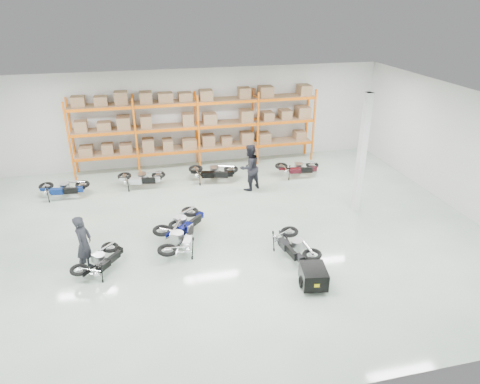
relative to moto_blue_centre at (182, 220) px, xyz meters
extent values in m
plane|color=silver|center=(1.47, -0.14, -0.57)|extent=(18.00, 18.00, 0.00)
plane|color=white|center=(1.47, -0.14, 3.93)|extent=(18.00, 18.00, 0.00)
plane|color=silver|center=(1.47, 6.86, 1.68)|extent=(18.00, 0.00, 18.00)
plane|color=silver|center=(1.47, -7.14, 1.68)|extent=(18.00, 0.00, 18.00)
plane|color=silver|center=(10.47, -0.14, 1.68)|extent=(0.00, 14.00, 14.00)
cube|color=orange|center=(-4.13, 5.86, 1.18)|extent=(0.08, 0.08, 3.50)
cube|color=orange|center=(-4.13, 6.76, 1.18)|extent=(0.08, 0.08, 3.50)
cube|color=orange|center=(-1.33, 5.86, 1.18)|extent=(0.08, 0.08, 3.50)
cube|color=orange|center=(-1.33, 6.76, 1.18)|extent=(0.08, 0.08, 3.50)
cube|color=orange|center=(1.47, 5.86, 1.18)|extent=(0.08, 0.08, 3.50)
cube|color=orange|center=(1.47, 6.76, 1.18)|extent=(0.08, 0.08, 3.50)
cube|color=orange|center=(4.27, 5.86, 1.18)|extent=(0.08, 0.08, 3.50)
cube|color=orange|center=(4.27, 6.76, 1.18)|extent=(0.08, 0.08, 3.50)
cube|color=orange|center=(7.07, 5.86, 1.18)|extent=(0.08, 0.08, 3.50)
cube|color=orange|center=(7.07, 6.76, 1.18)|extent=(0.08, 0.08, 3.50)
cube|color=orange|center=(-2.73, 5.86, 0.33)|extent=(2.70, 0.08, 0.12)
cube|color=orange|center=(-2.73, 6.76, 0.33)|extent=(2.70, 0.08, 0.12)
cube|color=#926B4B|center=(-2.73, 6.31, 0.40)|extent=(2.68, 0.88, 0.02)
cube|color=#926B4B|center=(-2.73, 6.31, 0.63)|extent=(2.40, 0.70, 0.44)
cube|color=orange|center=(0.07, 5.86, 0.33)|extent=(2.70, 0.08, 0.12)
cube|color=orange|center=(0.07, 6.76, 0.33)|extent=(2.70, 0.08, 0.12)
cube|color=#926B4B|center=(0.07, 6.31, 0.40)|extent=(2.68, 0.88, 0.02)
cube|color=#926B4B|center=(0.07, 6.31, 0.63)|extent=(2.40, 0.70, 0.44)
cube|color=orange|center=(2.87, 5.86, 0.33)|extent=(2.70, 0.08, 0.12)
cube|color=orange|center=(2.87, 6.76, 0.33)|extent=(2.70, 0.08, 0.12)
cube|color=#926B4B|center=(2.87, 6.31, 0.40)|extent=(2.68, 0.88, 0.02)
cube|color=#926B4B|center=(2.87, 6.31, 0.63)|extent=(2.40, 0.70, 0.44)
cube|color=orange|center=(5.67, 5.86, 0.33)|extent=(2.70, 0.08, 0.12)
cube|color=orange|center=(5.67, 6.76, 0.33)|extent=(2.70, 0.08, 0.12)
cube|color=#926B4B|center=(5.67, 6.31, 0.40)|extent=(2.68, 0.88, 0.02)
cube|color=#926B4B|center=(5.67, 6.31, 0.63)|extent=(2.40, 0.70, 0.44)
cube|color=orange|center=(-2.73, 5.86, 1.43)|extent=(2.70, 0.08, 0.12)
cube|color=orange|center=(-2.73, 6.76, 1.43)|extent=(2.70, 0.08, 0.12)
cube|color=#926B4B|center=(-2.73, 6.31, 1.50)|extent=(2.68, 0.88, 0.02)
cube|color=#926B4B|center=(-2.73, 6.31, 1.73)|extent=(2.40, 0.70, 0.44)
cube|color=orange|center=(0.07, 5.86, 1.43)|extent=(2.70, 0.08, 0.12)
cube|color=orange|center=(0.07, 6.76, 1.43)|extent=(2.70, 0.08, 0.12)
cube|color=#926B4B|center=(0.07, 6.31, 1.50)|extent=(2.68, 0.88, 0.02)
cube|color=#926B4B|center=(0.07, 6.31, 1.73)|extent=(2.40, 0.70, 0.44)
cube|color=orange|center=(2.87, 5.86, 1.43)|extent=(2.70, 0.08, 0.12)
cube|color=orange|center=(2.87, 6.76, 1.43)|extent=(2.70, 0.08, 0.12)
cube|color=#926B4B|center=(2.87, 6.31, 1.50)|extent=(2.68, 0.88, 0.02)
cube|color=#926B4B|center=(2.87, 6.31, 1.73)|extent=(2.40, 0.70, 0.44)
cube|color=orange|center=(5.67, 5.86, 1.43)|extent=(2.70, 0.08, 0.12)
cube|color=orange|center=(5.67, 6.76, 1.43)|extent=(2.70, 0.08, 0.12)
cube|color=#926B4B|center=(5.67, 6.31, 1.50)|extent=(2.68, 0.88, 0.02)
cube|color=#926B4B|center=(5.67, 6.31, 1.73)|extent=(2.40, 0.70, 0.44)
cube|color=orange|center=(-2.73, 5.86, 2.53)|extent=(2.70, 0.08, 0.12)
cube|color=orange|center=(-2.73, 6.76, 2.53)|extent=(2.70, 0.08, 0.12)
cube|color=#926B4B|center=(-2.73, 6.31, 2.60)|extent=(2.68, 0.88, 0.02)
cube|color=#926B4B|center=(-2.73, 6.31, 2.83)|extent=(2.40, 0.70, 0.44)
cube|color=orange|center=(0.07, 5.86, 2.53)|extent=(2.70, 0.08, 0.12)
cube|color=orange|center=(0.07, 6.76, 2.53)|extent=(2.70, 0.08, 0.12)
cube|color=#926B4B|center=(0.07, 6.31, 2.60)|extent=(2.68, 0.88, 0.02)
cube|color=#926B4B|center=(0.07, 6.31, 2.83)|extent=(2.40, 0.70, 0.44)
cube|color=orange|center=(2.87, 5.86, 2.53)|extent=(2.70, 0.08, 0.12)
cube|color=orange|center=(2.87, 6.76, 2.53)|extent=(2.70, 0.08, 0.12)
cube|color=#926B4B|center=(2.87, 6.31, 2.60)|extent=(2.68, 0.88, 0.02)
cube|color=#926B4B|center=(2.87, 6.31, 2.83)|extent=(2.40, 0.70, 0.44)
cube|color=orange|center=(5.67, 5.86, 2.53)|extent=(2.70, 0.08, 0.12)
cube|color=orange|center=(5.67, 6.76, 2.53)|extent=(2.70, 0.08, 0.12)
cube|color=#926B4B|center=(5.67, 6.31, 2.60)|extent=(2.68, 0.88, 0.02)
cube|color=#926B4B|center=(5.67, 6.31, 2.83)|extent=(2.40, 0.70, 0.44)
cube|color=white|center=(6.67, 0.36, 1.68)|extent=(0.25, 0.25, 4.50)
cube|color=black|center=(3.28, -3.75, -0.20)|extent=(0.82, 0.97, 0.51)
cube|color=yellow|center=(3.28, -4.19, -0.20)|extent=(0.15, 0.04, 0.10)
torus|color=black|center=(2.93, -3.75, -0.38)|extent=(0.07, 0.35, 0.35)
torus|color=black|center=(3.63, -3.75, -0.38)|extent=(0.07, 0.35, 0.35)
cylinder|color=black|center=(3.28, -3.15, -0.15)|extent=(0.17, 0.82, 0.04)
imported|color=black|center=(-3.01, -1.41, 0.33)|extent=(0.60, 0.75, 1.79)
imported|color=black|center=(3.17, 3.12, 0.42)|extent=(1.20, 1.11, 1.98)
camera|label=1|loc=(-0.97, -12.89, 7.02)|focal=32.00mm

